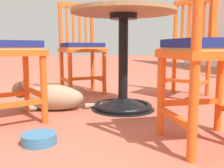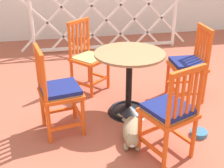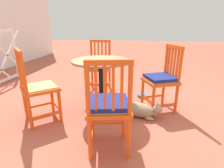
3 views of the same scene
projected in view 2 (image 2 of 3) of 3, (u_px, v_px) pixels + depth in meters
ground_plane at (138, 123)px, 3.20m from camera, size 24.00×24.00×0.00m
lattice_fence_panel at (106, 20)px, 5.22m from camera, size 3.06×0.06×1.10m
cafe_table at (129, 90)px, 3.28m from camera, size 0.76×0.76×0.73m
orange_chair_at_corner at (88, 58)px, 3.79m from camera, size 0.56×0.56×0.91m
orange_chair_facing_out at (58, 92)px, 2.88m from camera, size 0.47×0.47×0.91m
orange_chair_by_planter at (170, 113)px, 2.53m from camera, size 0.52×0.52×0.91m
orange_chair_near_fence at (189, 65)px, 3.54m from camera, size 0.41×0.41×0.91m
tabby_cat at (132, 133)px, 2.87m from camera, size 0.31×0.75×0.23m
pet_water_bowl at (199, 133)px, 2.98m from camera, size 0.17×0.17×0.05m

